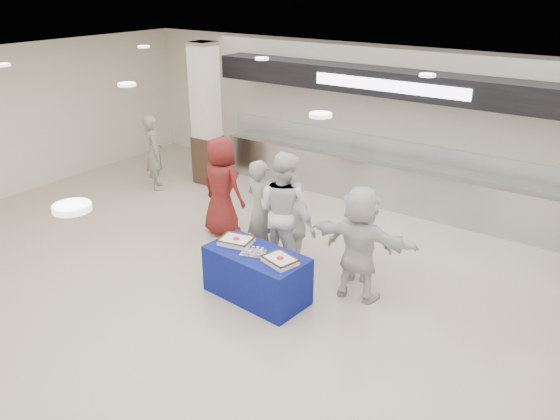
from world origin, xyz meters
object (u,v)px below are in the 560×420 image
Objects in this scene: soldier_a at (260,210)px; chef_short at (296,227)px; soldier_bg at (154,152)px; display_table at (257,275)px; soldier_b at (360,234)px; cupcake_tray at (253,252)px; sheet_cake_left at (236,240)px; civilian_maroon at (222,187)px; sheet_cake_right at (280,260)px; chef_tall at (284,210)px; civilian_white at (360,244)px.

soldier_a reaches higher than chef_short.
soldier_bg is at bearing -0.09° from chef_short.
soldier_bg is at bearing 158.39° from display_table.
cupcake_tray is at bearing 36.54° from soldier_b.
civilian_maroon reaches higher than sheet_cake_left.
display_table is 0.83× the size of civilian_maroon.
sheet_cake_left is at bearing 172.32° from sheet_cake_right.
chef_short is (-0.47, 1.13, -0.04)m from sheet_cake_right.
soldier_a reaches higher than display_table.
chef_tall is 1.17× the size of soldier_bg.
civilian_maroon is 0.94× the size of chef_tall.
soldier_bg is at bearing 151.47° from sheet_cake_left.
chef_tall is at bearing -156.78° from soldier_bg.
civilian_maroon is (-1.45, 1.36, 0.14)m from sheet_cake_left.
chef_tall is (0.19, 1.00, 0.19)m from sheet_cake_left.
display_table is 0.41m from cupcake_tray.
chef_short is 0.89× the size of soldier_bg.
chef_tall reaches higher than sheet_cake_right.
sheet_cake_right is 1.26× the size of cupcake_tray.
civilian_white is at bearing -154.61° from soldier_bg.
chef_short is (-0.01, 1.08, 0.38)m from display_table.
soldier_b is (1.00, 1.36, 0.41)m from display_table.
soldier_b reaches higher than sheet_cake_right.
sheet_cake_left is at bearing 80.54° from chef_tall.
soldier_a is at bearing 136.58° from sheet_cake_right.
civilian_maroon is at bearing -11.01° from chef_tall.
sheet_cake_left is 1.01× the size of sheet_cake_right.
chef_tall is (1.64, -0.36, 0.06)m from civilian_maroon.
display_table is 5.27m from soldier_bg.
civilian_white is at bearing 50.00° from sheet_cake_right.
sheet_cake_left reaches higher than sheet_cake_right.
soldier_bg is (-2.80, 0.95, -0.09)m from civilian_maroon.
chef_short is at bearing -1.60° from soldier_b.
chef_short is (1.87, -0.35, -0.18)m from civilian_maroon.
display_table is at bearing -9.00° from sheet_cake_left.
sheet_cake_right is 0.27× the size of chef_tall.
chef_tall is (-0.71, 1.12, 0.19)m from sheet_cake_right.
display_table is 0.78× the size of chef_tall.
chef_tall is at bearing 79.21° from sheet_cake_left.
civilian_white is 6.11m from soldier_bg.
chef_tall reaches higher than cupcake_tray.
civilian_maroon is 1.20m from soldier_a.
chef_tall is at bearing 122.30° from sheet_cake_right.
soldier_b is (0.53, 1.42, -0.01)m from sheet_cake_right.
sheet_cake_left is at bearing 24.52° from soldier_b.
civilian_maroon is 2.96m from soldier_bg.
civilian_maroon is at bearing -15.77° from civilian_white.
civilian_white reaches higher than chef_short.
cupcake_tray reaches higher than display_table.
sheet_cake_left is at bearing 164.60° from cupcake_tray.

